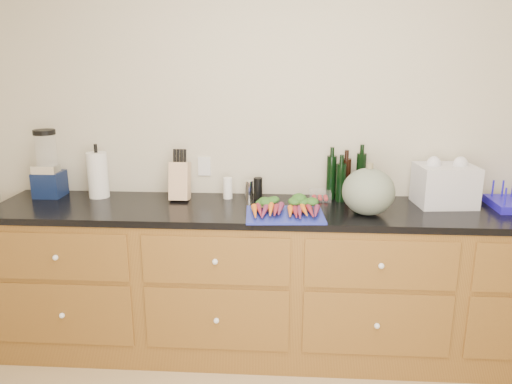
# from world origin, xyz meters

# --- Properties ---
(wall_back) EXTENTS (4.10, 0.05, 2.60)m
(wall_back) POSITION_xyz_m (0.00, 1.62, 1.30)
(wall_back) COLOR beige
(wall_back) RESTS_ON ground
(cabinets) EXTENTS (3.60, 0.64, 0.90)m
(cabinets) POSITION_xyz_m (0.00, 1.30, 0.45)
(cabinets) COLOR brown
(cabinets) RESTS_ON ground
(countertop) EXTENTS (3.64, 0.62, 0.04)m
(countertop) POSITION_xyz_m (0.00, 1.30, 0.92)
(countertop) COLOR black
(countertop) RESTS_ON cabinets
(cutting_board) EXTENTS (0.45, 0.36, 0.01)m
(cutting_board) POSITION_xyz_m (-0.07, 1.14, 0.95)
(cutting_board) COLOR navy
(cutting_board) RESTS_ON countertop
(carrots) EXTENTS (0.37, 0.27, 0.05)m
(carrots) POSITION_xyz_m (-0.07, 1.18, 0.97)
(carrots) COLOR orange
(carrots) RESTS_ON cutting_board
(squash) EXTENTS (0.30, 0.30, 0.27)m
(squash) POSITION_xyz_m (0.39, 1.20, 1.07)
(squash) COLOR #556252
(squash) RESTS_ON countertop
(blender_appliance) EXTENTS (0.17, 0.17, 0.43)m
(blender_appliance) POSITION_xyz_m (-1.58, 1.46, 1.13)
(blender_appliance) COLOR #0D1A40
(blender_appliance) RESTS_ON countertop
(paper_towel) EXTENTS (0.13, 0.13, 0.29)m
(paper_towel) POSITION_xyz_m (-1.26, 1.46, 1.08)
(paper_towel) COLOR white
(paper_towel) RESTS_ON countertop
(knife_block) EXTENTS (0.12, 0.12, 0.23)m
(knife_block) POSITION_xyz_m (-0.73, 1.44, 1.06)
(knife_block) COLOR tan
(knife_block) RESTS_ON countertop
(grinder_salt) EXTENTS (0.06, 0.06, 0.13)m
(grinder_salt) POSITION_xyz_m (-0.44, 1.48, 1.01)
(grinder_salt) COLOR white
(grinder_salt) RESTS_ON countertop
(grinder_pepper) EXTENTS (0.05, 0.05, 0.14)m
(grinder_pepper) POSITION_xyz_m (-0.24, 1.48, 1.01)
(grinder_pepper) COLOR black
(grinder_pepper) RESTS_ON countertop
(canister_chrome) EXTENTS (0.05, 0.05, 0.12)m
(canister_chrome) POSITION_xyz_m (-0.30, 1.48, 1.00)
(canister_chrome) COLOR white
(canister_chrome) RESTS_ON countertop
(tomato_box) EXTENTS (0.13, 0.11, 0.06)m
(tomato_box) POSITION_xyz_m (0.14, 1.47, 0.97)
(tomato_box) COLOR white
(tomato_box) RESTS_ON countertop
(bottles) EXTENTS (0.24, 0.12, 0.29)m
(bottles) POSITION_xyz_m (0.30, 1.51, 1.07)
(bottles) COLOR black
(bottles) RESTS_ON countertop
(grocery_bag) EXTENTS (0.36, 0.30, 0.24)m
(grocery_bag) POSITION_xyz_m (0.88, 1.42, 1.06)
(grocery_bag) COLOR white
(grocery_bag) RESTS_ON countertop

